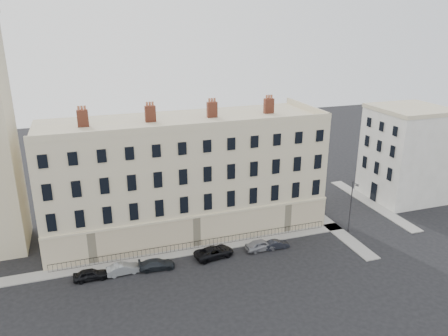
{
  "coord_description": "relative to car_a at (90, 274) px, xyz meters",
  "views": [
    {
      "loc": [
        -18.35,
        -41.26,
        27.3
      ],
      "look_at": [
        -1.05,
        10.0,
        8.57
      ],
      "focal_mm": 35.0,
      "sensor_mm": 36.0,
      "label": 1
    }
  ],
  "objects": [
    {
      "name": "ground",
      "position": [
        19.01,
        -2.59,
        -0.63
      ],
      "size": [
        160.0,
        160.0,
        0.0
      ],
      "primitive_type": "plane",
      "color": "black",
      "rests_on": "ground"
    },
    {
      "name": "terrace",
      "position": [
        13.04,
        9.37,
        6.87
      ],
      "size": [
        36.22,
        12.22,
        17.0
      ],
      "color": "beige",
      "rests_on": "ground"
    },
    {
      "name": "adjacent_building",
      "position": [
        48.01,
        8.41,
        6.37
      ],
      "size": [
        10.0,
        10.0,
        14.0
      ],
      "primitive_type": "cube",
      "color": "silver",
      "rests_on": "ground"
    },
    {
      "name": "pavement_terrace",
      "position": [
        9.01,
        2.41,
        -0.57
      ],
      "size": [
        48.0,
        2.0,
        0.12
      ],
      "primitive_type": "cube",
      "color": "gray",
      "rests_on": "ground"
    },
    {
      "name": "pavement_east_return",
      "position": [
        32.01,
        5.41,
        -0.57
      ],
      "size": [
        2.0,
        24.0,
        0.12
      ],
      "primitive_type": "cube",
      "color": "gray",
      "rests_on": "ground"
    },
    {
      "name": "pavement_adjacent",
      "position": [
        42.01,
        7.41,
        -0.57
      ],
      "size": [
        2.0,
        20.0,
        0.12
      ],
      "primitive_type": "cube",
      "color": "gray",
      "rests_on": "ground"
    },
    {
      "name": "railings",
      "position": [
        13.01,
        2.81,
        -0.08
      ],
      "size": [
        35.0,
        0.04,
        0.96
      ],
      "color": "black",
      "rests_on": "ground"
    },
    {
      "name": "car_a",
      "position": [
        0.0,
        0.0,
        0.0
      ],
      "size": [
        3.7,
        1.51,
        1.26
      ],
      "primitive_type": "imported",
      "rotation": [
        0.0,
        0.0,
        1.56
      ],
      "color": "black",
      "rests_on": "ground"
    },
    {
      "name": "car_b",
      "position": [
        3.56,
        0.04,
        -0.01
      ],
      "size": [
        3.82,
        1.53,
        1.23
      ],
      "primitive_type": "imported",
      "rotation": [
        0.0,
        0.0,
        1.63
      ],
      "color": "gray",
      "rests_on": "ground"
    },
    {
      "name": "car_c",
      "position": [
        7.27,
        -0.2,
        -0.03
      ],
      "size": [
        4.24,
        2.01,
        1.19
      ],
      "primitive_type": "imported",
      "rotation": [
        0.0,
        0.0,
        1.49
      ],
      "color": "black",
      "rests_on": "ground"
    },
    {
      "name": "car_d",
      "position": [
        14.27,
        0.19,
        0.04
      ],
      "size": [
        5.12,
        2.97,
        1.34
      ],
      "primitive_type": "imported",
      "rotation": [
        0.0,
        0.0,
        1.73
      ],
      "color": "black",
      "rests_on": "ground"
    },
    {
      "name": "car_e",
      "position": [
        20.32,
        -0.05,
        0.06
      ],
      "size": [
        4.06,
        1.7,
        1.37
      ],
      "primitive_type": "imported",
      "rotation": [
        0.0,
        0.0,
        1.59
      ],
      "color": "gray",
      "rests_on": "ground"
    },
    {
      "name": "car_f",
      "position": [
        22.27,
        -0.26,
        -0.1
      ],
      "size": [
        3.24,
        1.22,
        1.06
      ],
      "primitive_type": "imported",
      "rotation": [
        0.0,
        0.0,
        1.54
      ],
      "color": "black",
      "rests_on": "ground"
    },
    {
      "name": "streetlamp",
      "position": [
        33.33,
        0.64,
        3.41
      ],
      "size": [
        0.47,
        1.56,
        7.28
      ],
      "rotation": [
        0.0,
        0.0,
        0.21
      ],
      "color": "#313035",
      "rests_on": "ground"
    }
  ]
}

